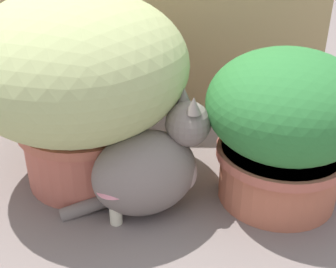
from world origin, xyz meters
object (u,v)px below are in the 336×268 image
object	(u,v)px
grass_planter	(78,78)
leafy_planter	(285,124)
mushroom_ornament_pink	(114,190)
cat	(151,168)

from	to	relation	value
grass_planter	leafy_planter	bearing A→B (deg)	-8.88
grass_planter	leafy_planter	world-z (taller)	grass_planter
leafy_planter	grass_planter	bearing A→B (deg)	171.12
grass_planter	mushroom_ornament_pink	world-z (taller)	grass_planter
leafy_planter	cat	distance (m)	0.34
cat	mushroom_ornament_pink	bearing A→B (deg)	-144.67
cat	mushroom_ornament_pink	xyz separation A→B (m)	(-0.08, -0.06, -0.02)
leafy_planter	cat	world-z (taller)	leafy_planter
leafy_planter	cat	xyz separation A→B (m)	(-0.32, -0.06, -0.09)
mushroom_ornament_pink	cat	bearing A→B (deg)	35.33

